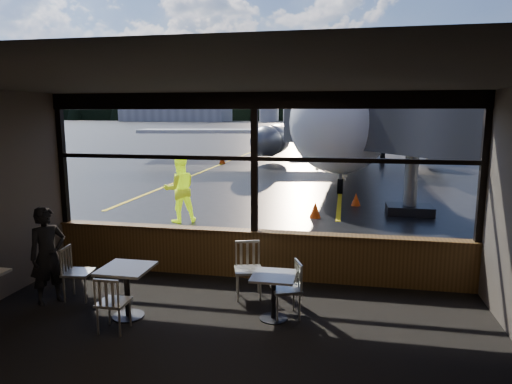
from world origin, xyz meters
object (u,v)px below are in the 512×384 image
(chair_near_n, at_px, (248,271))
(chair_mid_w, at_px, (78,273))
(cone_extra, at_px, (315,210))
(passenger, at_px, (48,256))
(chair_near_e, at_px, (286,290))
(cafe_table_mid, at_px, (127,292))
(chair_mid_s, at_px, (114,303))
(cone_nose, at_px, (356,199))
(ground_crew, at_px, (180,189))
(airliner, at_px, (351,80))
(jet_bridge, at_px, (415,145))
(cone_wing, at_px, (222,159))
(cafe_table_near, at_px, (274,297))

(chair_near_n, relative_size, chair_mid_w, 1.04)
(chair_mid_w, xyz_separation_m, cone_extra, (3.52, 7.00, -0.22))
(passenger, bearing_deg, chair_near_e, -52.21)
(cafe_table_mid, height_order, chair_near_e, chair_near_e)
(chair_mid_s, relative_size, chair_mid_w, 0.93)
(cone_nose, bearing_deg, chair_mid_w, -117.56)
(chair_mid_s, height_order, passenger, passenger)
(chair_mid_w, relative_size, cone_nose, 2.07)
(ground_crew, bearing_deg, cone_extra, 165.83)
(ground_crew, bearing_deg, cone_nose, -178.55)
(airliner, relative_size, chair_near_e, 37.86)
(passenger, bearing_deg, jet_bridge, -7.68)
(chair_near_e, relative_size, cone_wing, 1.58)
(jet_bridge, height_order, cone_wing, jet_bridge)
(airliner, height_order, cone_nose, airliner)
(chair_near_n, distance_m, cone_wing, 21.68)
(chair_near_e, bearing_deg, chair_mid_w, 68.66)
(jet_bridge, distance_m, chair_near_e, 7.85)
(jet_bridge, xyz_separation_m, chair_mid_s, (-5.16, -8.05, -1.80))
(cafe_table_near, distance_m, chair_mid_w, 3.36)
(cafe_table_near, distance_m, cone_extra, 7.13)
(cafe_table_mid, xyz_separation_m, passenger, (-1.53, 0.28, 0.41))
(jet_bridge, xyz_separation_m, cafe_table_near, (-2.96, -7.24, -1.87))
(chair_mid_w, bearing_deg, chair_mid_s, 42.21)
(cone_wing, bearing_deg, chair_mid_s, -78.68)
(cafe_table_near, bearing_deg, cone_wing, 107.23)
(chair_near_e, bearing_deg, chair_near_n, 28.12)
(cone_extra, bearing_deg, chair_mid_w, -116.69)
(chair_mid_w, bearing_deg, chair_near_n, 94.07)
(cafe_table_mid, bearing_deg, jet_bridge, 55.72)
(cone_nose, bearing_deg, passenger, -118.91)
(jet_bridge, height_order, cafe_table_near, jet_bridge)
(cafe_table_mid, xyz_separation_m, cone_extra, (2.39, 7.49, -0.16))
(cafe_table_mid, relative_size, cone_extra, 1.67)
(chair_near_n, bearing_deg, cone_extra, -112.75)
(chair_near_e, relative_size, cone_extra, 1.84)
(ground_crew, bearing_deg, passenger, 57.13)
(chair_near_n, bearing_deg, jet_bridge, -134.74)
(passenger, relative_size, ground_crew, 0.85)
(cone_nose, distance_m, cone_extra, 2.48)
(cafe_table_near, bearing_deg, chair_mid_s, -159.75)
(cafe_table_mid, xyz_separation_m, chair_mid_w, (-1.13, 0.49, 0.06))
(cone_wing, bearing_deg, cone_extra, -64.59)
(cafe_table_near, relative_size, chair_near_n, 0.74)
(cone_nose, xyz_separation_m, cone_wing, (-8.10, 12.27, 0.06))
(cafe_table_mid, bearing_deg, chair_near_e, 11.40)
(cone_extra, bearing_deg, chair_near_e, -89.94)
(cafe_table_mid, distance_m, chair_mid_s, 0.45)
(jet_bridge, relative_size, chair_near_n, 10.57)
(passenger, distance_m, cone_nose, 10.70)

